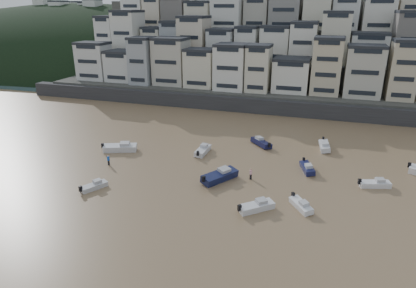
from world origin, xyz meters
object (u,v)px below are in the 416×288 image
(boat_c, at_px, (220,175))
(boat_j, at_px, (94,185))
(boat_h, at_px, (261,142))
(boat_k, at_px, (120,147))
(boat_i, at_px, (324,145))
(boat_b, at_px, (301,204))
(boat_f, at_px, (203,149))
(boat_a, at_px, (256,205))
(person_blue, at_px, (108,160))
(boat_e, at_px, (307,167))
(person_pink, at_px, (251,174))
(boat_d, at_px, (375,183))

(boat_c, xyz_separation_m, boat_j, (-16.22, -8.19, -0.32))
(boat_h, height_order, boat_k, boat_k)
(boat_i, height_order, boat_k, boat_k)
(boat_b, height_order, boat_c, boat_c)
(boat_i, bearing_deg, boat_k, -77.57)
(boat_c, distance_m, boat_h, 16.88)
(boat_i, height_order, boat_j, boat_i)
(boat_f, relative_size, boat_k, 0.84)
(boat_a, distance_m, boat_j, 23.12)
(person_blue, bearing_deg, boat_b, -8.24)
(boat_c, bearing_deg, boat_b, -79.31)
(boat_c, height_order, boat_i, boat_c)
(boat_c, relative_size, person_blue, 3.79)
(boat_j, relative_size, person_blue, 2.42)
(boat_f, bearing_deg, boat_e, -95.93)
(person_blue, relative_size, person_pink, 1.00)
(boat_f, distance_m, person_blue, 16.20)
(boat_f, bearing_deg, boat_i, -66.29)
(boat_d, height_order, boat_e, boat_e)
(person_blue, bearing_deg, person_pink, 4.81)
(boat_j, bearing_deg, boat_f, -2.48)
(boat_b, relative_size, boat_i, 0.81)
(boat_h, bearing_deg, boat_f, 84.29)
(boat_c, distance_m, boat_k, 21.10)
(boat_a, xyz_separation_m, person_pink, (-2.54, 8.64, 0.16))
(boat_c, bearing_deg, boat_f, 63.24)
(boat_e, height_order, person_pink, person_pink)
(boat_e, relative_size, boat_j, 1.16)
(boat_b, bearing_deg, boat_f, -163.18)
(boat_e, bearing_deg, boat_j, -79.71)
(boat_e, xyz_separation_m, person_blue, (-31.04, -7.63, 0.20))
(boat_b, distance_m, boat_f, 23.03)
(boat_i, bearing_deg, boat_j, -56.45)
(boat_e, xyz_separation_m, person_pink, (-7.85, -5.67, 0.20))
(boat_b, bearing_deg, person_blue, -133.34)
(boat_j, distance_m, person_blue, 8.46)
(boat_d, distance_m, person_pink, 17.77)
(boat_e, height_order, boat_j, boat_e)
(boat_e, xyz_separation_m, boat_f, (-18.06, 2.07, 0.07))
(boat_k, bearing_deg, boat_e, -18.98)
(boat_b, bearing_deg, person_pink, -164.32)
(boat_a, relative_size, boat_i, 0.94)
(boat_d, bearing_deg, boat_a, -158.64)
(boat_b, xyz_separation_m, boat_h, (-9.01, 21.23, 0.14))
(boat_a, distance_m, person_pink, 9.01)
(boat_c, height_order, person_pink, boat_c)
(boat_a, xyz_separation_m, boat_b, (5.38, 2.18, -0.10))
(person_blue, bearing_deg, boat_h, 37.13)
(boat_f, relative_size, person_pink, 3.11)
(boat_b, relative_size, boat_f, 0.83)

